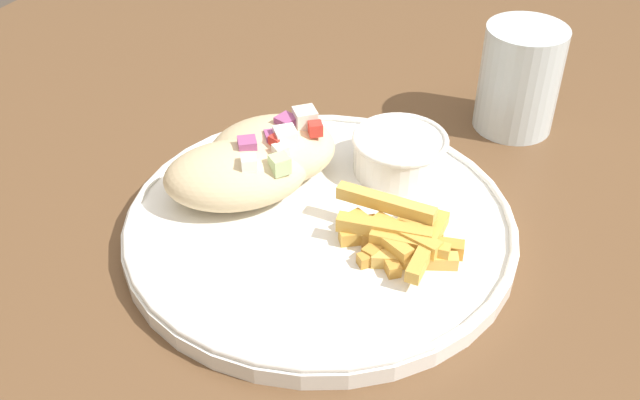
# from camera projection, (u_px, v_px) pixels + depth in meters

# --- Properties ---
(table) EXTENTS (1.14, 1.14, 0.76)m
(table) POSITION_uv_depth(u_px,v_px,m) (358.00, 274.00, 0.69)
(table) COLOR brown
(table) RESTS_ON ground_plane
(plate) EXTENTS (0.31, 0.31, 0.02)m
(plate) POSITION_uv_depth(u_px,v_px,m) (320.00, 224.00, 0.59)
(plate) COLOR white
(plate) RESTS_ON table
(pita_sandwich_near) EXTENTS (0.14, 0.13, 0.05)m
(pita_sandwich_near) POSITION_uv_depth(u_px,v_px,m) (237.00, 174.00, 0.60)
(pita_sandwich_near) COLOR beige
(pita_sandwich_near) RESTS_ON plate
(pita_sandwich_far) EXTENTS (0.13, 0.13, 0.06)m
(pita_sandwich_far) POSITION_uv_depth(u_px,v_px,m) (273.00, 149.00, 0.62)
(pita_sandwich_far) COLOR beige
(pita_sandwich_far) RESTS_ON plate
(fries_pile) EXTENTS (0.11, 0.08, 0.03)m
(fries_pile) POSITION_uv_depth(u_px,v_px,m) (398.00, 237.00, 0.56)
(fries_pile) COLOR #E5B251
(fries_pile) RESTS_ON plate
(sauce_ramekin) EXTENTS (0.08, 0.08, 0.03)m
(sauce_ramekin) POSITION_uv_depth(u_px,v_px,m) (400.00, 151.00, 0.63)
(sauce_ramekin) COLOR white
(sauce_ramekin) RESTS_ON plate
(water_glass) EXTENTS (0.07, 0.07, 0.10)m
(water_glass) POSITION_uv_depth(u_px,v_px,m) (519.00, 83.00, 0.70)
(water_glass) COLOR silver
(water_glass) RESTS_ON table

